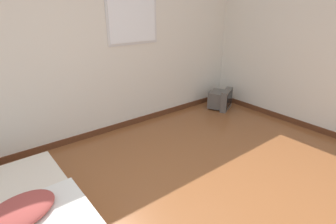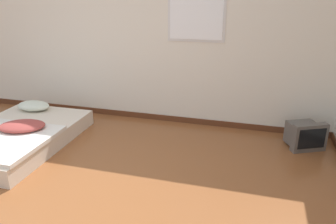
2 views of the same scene
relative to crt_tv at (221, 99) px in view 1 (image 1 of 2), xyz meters
name	(u,v)px [view 1 (image 1 of 2)]	position (x,y,z in m)	size (l,w,h in m)	color
wall_back	(73,50)	(-2.49, 0.45, 1.11)	(8.28, 0.08, 2.60)	silver
crt_tv	(221,99)	(0.00, 0.00, 0.00)	(0.53, 0.51, 0.38)	#56514C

